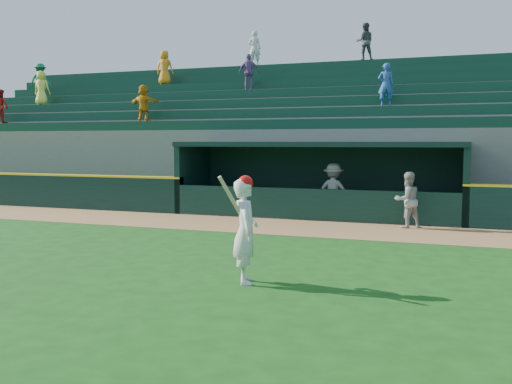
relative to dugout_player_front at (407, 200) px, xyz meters
The scene contains 9 objects.
ground 6.70m from the dugout_player_front, 117.09° to the right, with size 120.00×120.00×0.00m, color #154711.
warning_track 3.29m from the dugout_player_front, 161.39° to the right, with size 40.00×3.00×0.01m, color olive.
field_wall_left 15.29m from the dugout_player_front, behind, with size 15.50×0.30×1.20m, color black.
wall_stripe_left 15.30m from the dugout_player_front, behind, with size 15.50×0.32×0.06m, color yellow.
dugout_player_front is the anchor object (origin of this frame).
dugout_player_inside 2.82m from the dugout_player_front, 150.29° to the left, with size 1.14×0.66×1.77m, color #A2A29D.
dugout 3.72m from the dugout_player_front, 145.44° to the left, with size 9.40×2.80×2.46m.
stands 7.49m from the dugout_player_front, 114.74° to the left, with size 34.50×6.25×7.59m.
batter_at_plate 7.80m from the dugout_player_front, 105.33° to the right, with size 0.68×0.84×1.90m.
Camera 1 is at (4.49, -10.75, 2.46)m, focal length 40.00 mm.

